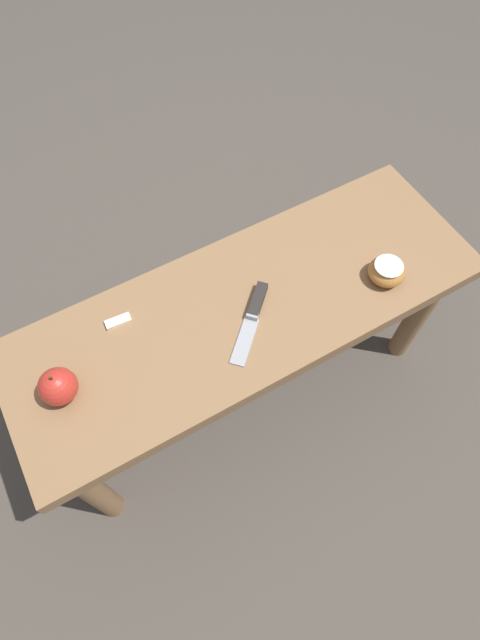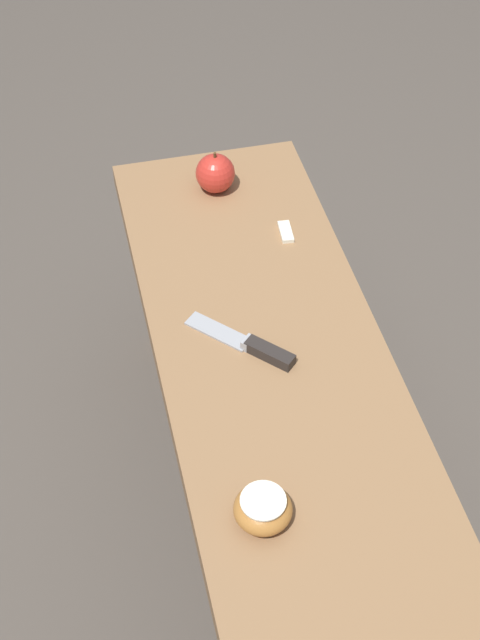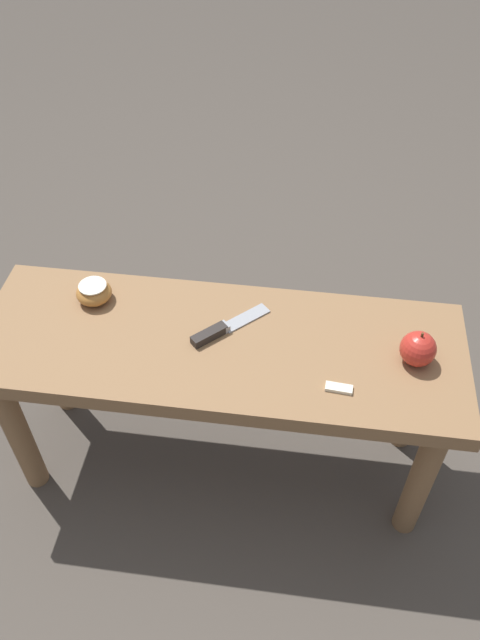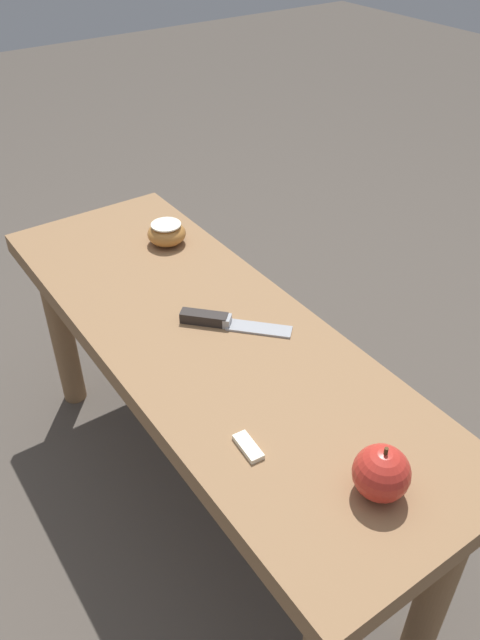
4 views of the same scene
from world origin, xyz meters
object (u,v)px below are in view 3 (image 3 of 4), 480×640
(apple_whole, at_px, (418,350))
(apple_cut, at_px, (94,292))
(knife, at_px, (220,330))
(wooden_bench, at_px, (220,365))

(apple_whole, distance_m, apple_cut, 0.73)
(apple_whole, xyz_separation_m, apple_cut, (-0.72, 0.09, -0.01))
(apple_whole, relative_size, apple_cut, 1.04)
(knife, distance_m, apple_whole, 0.42)
(wooden_bench, height_order, apple_whole, apple_whole)
(wooden_bench, relative_size, apple_cut, 13.17)
(wooden_bench, distance_m, apple_whole, 0.43)
(knife, relative_size, apple_cut, 2.01)
(wooden_bench, xyz_separation_m, apple_cut, (-0.30, 0.09, 0.10))
(knife, distance_m, apple_cut, 0.31)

